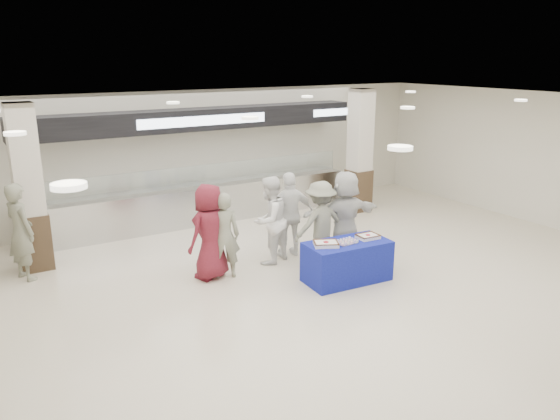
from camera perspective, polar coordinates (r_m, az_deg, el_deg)
ground at (r=9.42m, az=5.31°, el=-9.45°), size 14.00×14.00×0.00m
serving_line at (r=13.53m, az=-8.28°, el=3.51°), size 8.70×0.85×2.80m
column_left at (r=11.32m, az=-24.77°, el=1.70°), size 0.55×0.55×3.20m
column_right at (r=14.51m, az=8.32°, el=5.83°), size 0.55×0.55×3.20m
display_table at (r=10.12m, az=7.01°, el=-5.35°), size 1.60×0.89×0.75m
sheet_cake_left at (r=9.74m, az=4.82°, el=-3.50°), size 0.53×0.48×0.09m
sheet_cake_right at (r=10.23m, az=9.17°, el=-2.71°), size 0.40×0.32×0.08m
cupcake_tray at (r=9.92m, az=6.92°, el=-3.30°), size 0.36×0.28×0.06m
civilian_maroon at (r=10.09m, az=-7.36°, el=-2.27°), size 1.02×0.85×1.80m
soldier_a at (r=10.12m, az=-5.90°, el=-2.64°), size 0.70×0.59×1.63m
chef_tall at (r=10.77m, az=-1.10°, el=-1.07°), size 1.05×0.95×1.76m
chef_short at (r=11.14m, az=1.07°, el=-0.48°), size 1.09×0.62×1.76m
soldier_b at (r=10.72m, az=4.24°, el=-1.39°), size 1.11×0.67×1.68m
civilian_white at (r=10.94m, az=6.80°, el=-0.65°), size 1.76×0.70×1.85m
soldier_bg at (r=11.02m, az=-25.46°, el=-2.07°), size 0.65×0.78×1.83m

